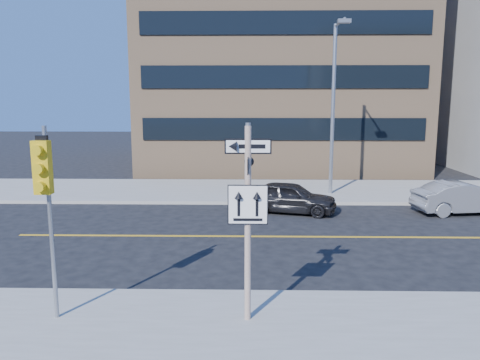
{
  "coord_description": "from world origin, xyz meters",
  "views": [
    {
      "loc": [
        0.03,
        -11.61,
        4.62
      ],
      "look_at": [
        -0.29,
        4.0,
        1.98
      ],
      "focal_mm": 35.0,
      "sensor_mm": 36.0,
      "label": 1
    }
  ],
  "objects_px": {
    "parked_car_b": "(463,198)",
    "traffic_signal": "(44,183)",
    "streetlight_a": "(334,98)",
    "sign_pole": "(248,212)",
    "parked_car_a": "(290,197)"
  },
  "relations": [
    {
      "from": "traffic_signal",
      "to": "parked_car_b",
      "type": "xyz_separation_m",
      "value": [
        12.9,
        10.21,
        -2.36
      ]
    },
    {
      "from": "sign_pole",
      "to": "parked_car_b",
      "type": "height_order",
      "value": "sign_pole"
    },
    {
      "from": "parked_car_a",
      "to": "parked_car_b",
      "type": "distance_m",
      "value": 7.18
    },
    {
      "from": "parked_car_a",
      "to": "traffic_signal",
      "type": "bearing_deg",
      "value": 165.45
    },
    {
      "from": "traffic_signal",
      "to": "parked_car_b",
      "type": "height_order",
      "value": "traffic_signal"
    },
    {
      "from": "parked_car_b",
      "to": "traffic_signal",
      "type": "bearing_deg",
      "value": 120.01
    },
    {
      "from": "traffic_signal",
      "to": "streetlight_a",
      "type": "bearing_deg",
      "value": 59.2
    },
    {
      "from": "sign_pole",
      "to": "streetlight_a",
      "type": "distance_m",
      "value": 14.05
    },
    {
      "from": "traffic_signal",
      "to": "parked_car_a",
      "type": "relative_size",
      "value": 1.04
    },
    {
      "from": "sign_pole",
      "to": "traffic_signal",
      "type": "xyz_separation_m",
      "value": [
        -4.0,
        -0.15,
        0.59
      ]
    },
    {
      "from": "sign_pole",
      "to": "traffic_signal",
      "type": "relative_size",
      "value": 1.02
    },
    {
      "from": "streetlight_a",
      "to": "sign_pole",
      "type": "bearing_deg",
      "value": -106.77
    },
    {
      "from": "parked_car_a",
      "to": "parked_car_b",
      "type": "relative_size",
      "value": 0.95
    },
    {
      "from": "parked_car_b",
      "to": "streetlight_a",
      "type": "distance_m",
      "value": 7.14
    },
    {
      "from": "sign_pole",
      "to": "parked_car_b",
      "type": "distance_m",
      "value": 13.55
    }
  ]
}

